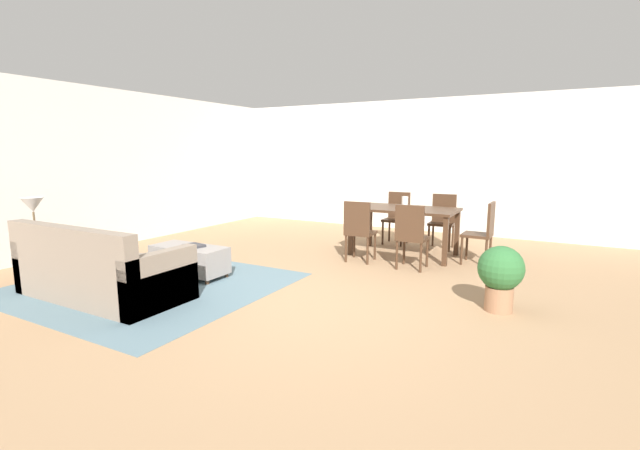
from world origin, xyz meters
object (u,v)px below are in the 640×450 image
object	(u,v)px
table_lamp	(33,207)
vase_centerpiece	(405,202)
dining_table	(404,214)
dining_chair_far_right	(443,218)
couch	(100,272)
dining_chair_near_right	(411,233)
dining_chair_near_left	(359,228)
dining_chair_head_east	(483,230)
ottoman_table	(190,259)
book_on_ottoman	(194,246)
dining_chair_far_left	(397,215)
side_table	(37,247)
potted_plant	(501,273)

from	to	relation	value
table_lamp	vase_centerpiece	xyz separation A→B (m)	(3.64, 3.62, -0.10)
dining_table	dining_chair_far_right	bearing A→B (deg)	64.11
couch	dining_chair_near_right	bearing A→B (deg)	46.55
dining_chair_near_left	dining_chair_head_east	bearing A→B (deg)	24.69
dining_table	dining_chair_near_left	size ratio (longest dim) A/B	1.76
ottoman_table	dining_chair_head_east	world-z (taller)	dining_chair_head_east
couch	book_on_ottoman	size ratio (longest dim) A/B	7.70
vase_centerpiece	dining_chair_head_east	bearing A→B (deg)	-0.30
dining_chair_far_left	book_on_ottoman	distance (m)	3.75
ottoman_table	dining_chair_head_east	distance (m)	4.16
couch	dining_chair_far_left	bearing A→B (deg)	66.94
side_table	vase_centerpiece	size ratio (longest dim) A/B	2.96
ottoman_table	table_lamp	xyz separation A→B (m)	(-1.54, -1.09, 0.72)
table_lamp	dining_chair_near_left	distance (m)	4.31
ottoman_table	potted_plant	size ratio (longest dim) A/B	1.52
dining_chair_near_left	book_on_ottoman	bearing A→B (deg)	-131.71
book_on_ottoman	table_lamp	bearing A→B (deg)	-146.11
couch	dining_chair_far_right	size ratio (longest dim) A/B	2.18
ottoman_table	dining_chair_far_left	bearing A→B (deg)	63.60
ottoman_table	table_lamp	world-z (taller)	table_lamp
side_table	potted_plant	world-z (taller)	potted_plant
couch	potted_plant	distance (m)	4.37
vase_centerpiece	dining_table	bearing A→B (deg)	113.54
couch	table_lamp	world-z (taller)	table_lamp
table_lamp	dining_chair_head_east	bearing A→B (deg)	36.74
couch	dining_chair_near_left	size ratio (longest dim) A/B	2.18
couch	dining_chair_far_right	bearing A→B (deg)	58.78
dining_chair_near_left	vase_centerpiece	size ratio (longest dim) A/B	5.02
couch	vase_centerpiece	world-z (taller)	vase_centerpiece
dining_table	dining_chair_head_east	size ratio (longest dim) A/B	1.76
ottoman_table	dining_chair_far_left	xyz separation A→B (m)	(1.69, 3.39, 0.29)
couch	dining_chair_near_left	world-z (taller)	dining_chair_near_left
dining_table	ottoman_table	bearing A→B (deg)	-129.32
table_lamp	dining_table	size ratio (longest dim) A/B	0.32
dining_chair_near_right	couch	bearing A→B (deg)	-133.45
couch	potted_plant	bearing A→B (deg)	23.33
dining_chair_far_right	dining_table	bearing A→B (deg)	-115.89
book_on_ottoman	potted_plant	bearing A→B (deg)	9.20
side_table	vase_centerpiece	distance (m)	5.15
dining_chair_far_right	dining_chair_near_left	bearing A→B (deg)	-117.40
couch	potted_plant	xyz separation A→B (m)	(4.01, 1.73, 0.11)
dining_chair_near_left	dining_chair_far_right	world-z (taller)	same
ottoman_table	dining_chair_far_right	bearing A→B (deg)	53.63
ottoman_table	dining_chair_far_left	world-z (taller)	dining_chair_far_left
table_lamp	dining_chair_head_east	distance (m)	6.05
table_lamp	dining_chair_head_east	size ratio (longest dim) A/B	0.57
dining_chair_far_left	potted_plant	size ratio (longest dim) A/B	1.34
table_lamp	dining_chair_near_left	bearing A→B (deg)	41.77
book_on_ottoman	potted_plant	size ratio (longest dim) A/B	0.38
ottoman_table	dining_chair_near_left	bearing A→B (deg)	46.88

